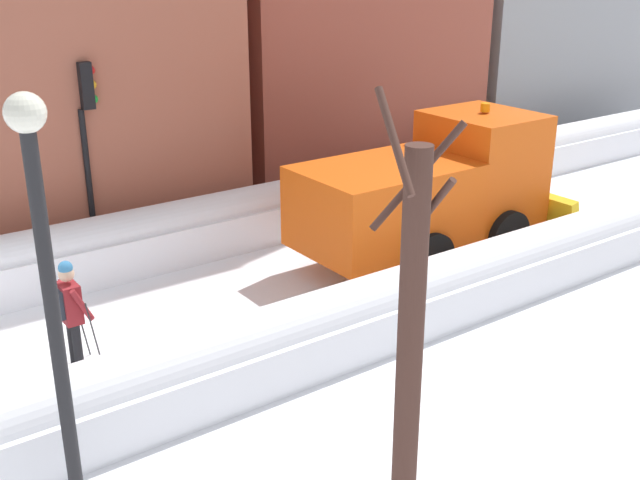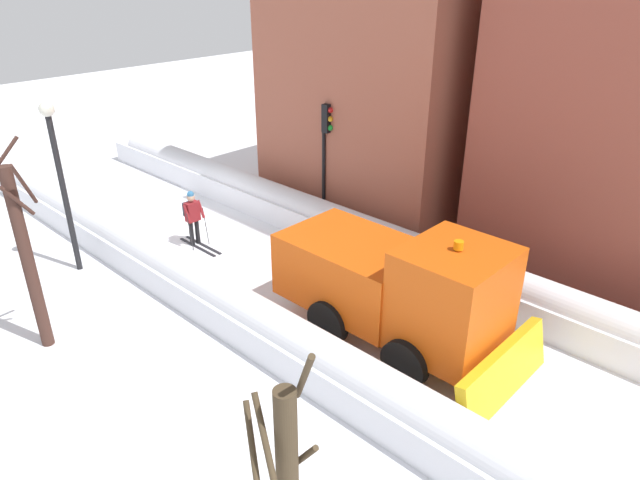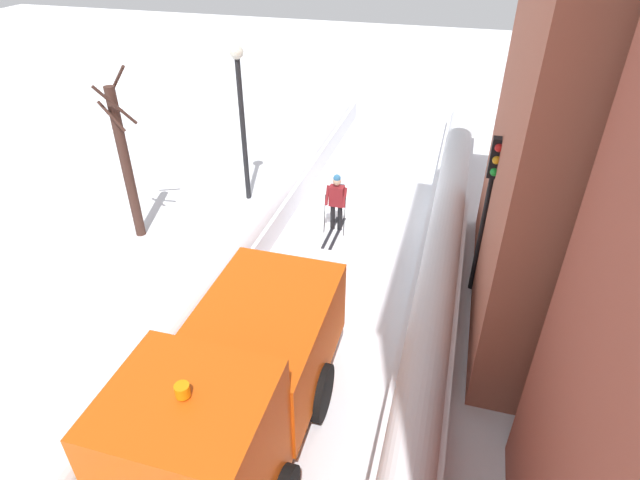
% 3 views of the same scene
% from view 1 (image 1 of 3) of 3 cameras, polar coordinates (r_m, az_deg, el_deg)
% --- Properties ---
extents(ground_plane, '(80.00, 80.00, 0.00)m').
position_cam_1_polar(ground_plane, '(17.19, 9.01, -0.32)').
color(ground_plane, white).
extents(snowbank_left, '(1.10, 36.00, 1.27)m').
position_cam_1_polar(snowbank_left, '(18.82, 3.56, 3.72)').
color(snowbank_left, white).
rests_on(snowbank_left, ground).
extents(snowbank_right, '(1.10, 36.00, 1.21)m').
position_cam_1_polar(snowbank_right, '(15.39, 15.92, -1.22)').
color(snowbank_right, white).
rests_on(snowbank_right, ground).
extents(building_brick_near, '(8.80, 7.33, 9.34)m').
position_cam_1_polar(building_brick_near, '(19.84, -21.56, 15.25)').
color(building_brick_near, '#9E5642').
rests_on(building_brick_near, ground).
extents(plow_truck, '(3.20, 5.98, 3.12)m').
position_cam_1_polar(plow_truck, '(16.04, 8.42, 3.75)').
color(plow_truck, '#DB510F').
rests_on(plow_truck, ground).
extents(skier, '(0.62, 1.80, 1.81)m').
position_cam_1_polar(skier, '(12.26, -18.06, -5.00)').
color(skier, black).
rests_on(skier, ground).
extents(traffic_light_pole, '(0.28, 0.42, 4.11)m').
position_cam_1_polar(traffic_light_pole, '(15.88, -16.87, 8.20)').
color(traffic_light_pole, black).
rests_on(traffic_light_pole, ground).
extents(street_lamp, '(0.40, 0.40, 4.89)m').
position_cam_1_polar(street_lamp, '(8.23, -19.67, -1.87)').
color(street_lamp, black).
rests_on(street_lamp, ground).
extents(bare_tree_near, '(0.88, 0.98, 4.92)m').
position_cam_1_polar(bare_tree_near, '(8.11, 6.71, -7.40)').
color(bare_tree_near, '#442B23').
rests_on(bare_tree_near, ground).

